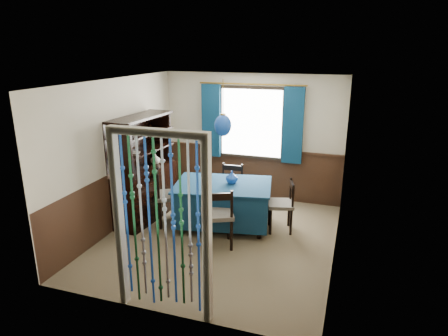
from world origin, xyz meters
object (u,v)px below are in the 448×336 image
(sideboard, at_px, (144,184))
(vase_sideboard, at_px, (155,158))
(chair_far, at_px, (230,187))
(vase_table, at_px, (232,178))
(dining_table, at_px, (223,202))
(chair_near, at_px, (217,216))
(bowl_shelf, at_px, (134,154))
(chair_left, at_px, (169,196))
(pendant_lamp, at_px, (223,125))
(chair_right, at_px, (282,204))

(sideboard, bearing_deg, vase_sideboard, 84.61)
(chair_far, distance_m, vase_table, 0.72)
(dining_table, relative_size, chair_near, 1.82)
(bowl_shelf, bearing_deg, chair_left, 29.13)
(pendant_lamp, distance_m, vase_sideboard, 1.59)
(dining_table, relative_size, pendant_lamp, 1.96)
(chair_left, height_order, sideboard, sideboard)
(dining_table, height_order, vase_sideboard, vase_sideboard)
(chair_near, distance_m, chair_right, 1.22)
(vase_sideboard, bearing_deg, chair_far, 17.52)
(chair_near, height_order, sideboard, sideboard)
(chair_right, bearing_deg, bowl_shelf, 89.38)
(bowl_shelf, height_order, vase_sideboard, bowl_shelf)
(chair_right, bearing_deg, vase_sideboard, 72.66)
(chair_far, distance_m, vase_sideboard, 1.48)
(chair_near, distance_m, bowl_shelf, 1.74)
(chair_near, relative_size, bowl_shelf, 4.46)
(dining_table, bearing_deg, vase_table, 24.51)
(vase_table, relative_size, bowl_shelf, 0.90)
(pendant_lamp, bearing_deg, vase_table, 35.22)
(chair_near, relative_size, chair_far, 1.09)
(chair_near, relative_size, chair_left, 1.00)
(chair_far, height_order, chair_left, chair_left)
(sideboard, bearing_deg, chair_near, -16.78)
(pendant_lamp, bearing_deg, bowl_shelf, -161.50)
(chair_left, distance_m, pendant_lamp, 1.57)
(pendant_lamp, xyz_separation_m, vase_sideboard, (-1.38, 0.24, -0.74))
(sideboard, bearing_deg, bowl_shelf, -76.01)
(chair_far, height_order, vase_sideboard, vase_sideboard)
(sideboard, height_order, pendant_lamp, pendant_lamp)
(chair_near, distance_m, chair_far, 1.40)
(chair_right, relative_size, sideboard, 0.47)
(sideboard, relative_size, vase_sideboard, 9.24)
(vase_table, distance_m, vase_sideboard, 1.53)
(chair_near, relative_size, pendant_lamp, 1.07)
(chair_left, bearing_deg, pendant_lamp, 74.74)
(vase_table, bearing_deg, pendant_lamp, -144.78)
(chair_near, bearing_deg, vase_table, 67.57)
(dining_table, xyz_separation_m, sideboard, (-1.45, -0.10, 0.19))
(chair_far, distance_m, bowl_shelf, 1.91)
(vase_sideboard, bearing_deg, dining_table, -9.96)
(chair_far, xyz_separation_m, bowl_shelf, (-1.31, -1.12, 0.82))
(chair_far, distance_m, chair_left, 1.21)
(dining_table, height_order, chair_near, chair_near)
(vase_table, xyz_separation_m, vase_sideboard, (-1.51, 0.15, 0.16))
(sideboard, height_order, vase_sideboard, sideboard)
(chair_far, height_order, pendant_lamp, pendant_lamp)
(vase_table, bearing_deg, sideboard, -172.97)
(pendant_lamp, distance_m, vase_table, 0.92)
(bowl_shelf, bearing_deg, chair_right, 14.66)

